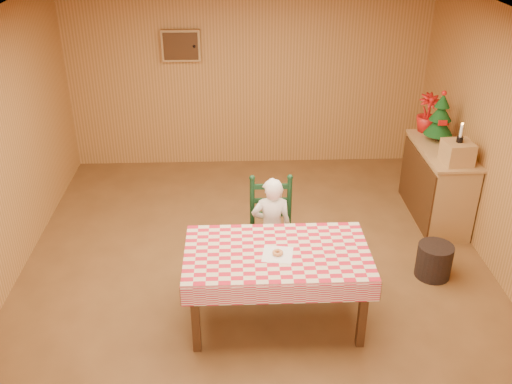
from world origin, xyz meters
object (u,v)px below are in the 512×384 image
ladder_chair (271,230)px  seated_child (272,228)px  dining_table (277,259)px  shelf_unit (437,184)px  christmas_tree (440,118)px  crate (457,153)px  storage_bin (434,261)px

ladder_chair → seated_child: seated_child is taller
dining_table → shelf_unit: size_ratio=1.34×
shelf_unit → christmas_tree: bearing=88.0°
ladder_chair → shelf_unit: 2.31m
ladder_chair → shelf_unit: size_ratio=0.87×
dining_table → christmas_tree: size_ratio=2.67×
crate → christmas_tree: size_ratio=0.48×
crate → storage_bin: bearing=-115.9°
seated_child → storage_bin: bearing=176.7°
dining_table → crate: bearing=34.4°
ladder_chair → crate: (2.08, 0.64, 0.55)m
dining_table → crate: 2.54m
seated_child → crate: crate is taller
ladder_chair → crate: bearing=17.0°
storage_bin → christmas_tree: bearing=75.1°
seated_child → storage_bin: 1.74m
dining_table → shelf_unit: 2.77m
dining_table → ladder_chair: 0.81m
crate → christmas_tree: (-0.00, 0.65, 0.16)m
seated_child → ladder_chair: bearing=-90.0°
storage_bin → crate: bearing=64.1°
christmas_tree → crate: bearing=-90.0°
shelf_unit → seated_child: bearing=-152.1°
shelf_unit → crate: size_ratio=4.13×
shelf_unit → christmas_tree: 0.79m
ladder_chair → storage_bin: 1.73m
dining_table → seated_child: size_ratio=1.47×
shelf_unit → christmas_tree: size_ratio=2.00×
dining_table → shelf_unit: (2.07, 1.82, -0.22)m
crate → christmas_tree: christmas_tree is taller
ladder_chair → storage_bin: bearing=-5.2°
christmas_tree → storage_bin: 1.81m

